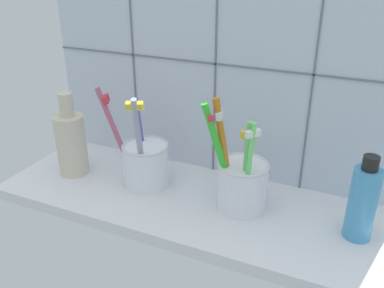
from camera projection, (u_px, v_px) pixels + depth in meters
The scene contains 6 objects.
counter_slab at pixel (188, 203), 68.35cm from camera, with size 64.00×22.00×2.00cm, color silver.
tile_wall_back at pixel (218, 59), 69.08cm from camera, with size 64.00×2.20×45.00cm.
toothbrush_cup_left at pixel (145, 161), 70.46cm from camera, with size 11.31×10.40×17.74cm.
toothbrush_cup_right at pixel (241, 181), 63.79cm from camera, with size 9.66×8.69×18.21cm.
ceramic_vase at pixel (71, 142), 73.45cm from camera, with size 5.30×5.30×15.18cm.
soap_bottle at pixel (363, 202), 56.57cm from camera, with size 3.90×3.90×12.76cm.
Camera 1 is at (24.38, -52.24, 39.02)cm, focal length 38.57 mm.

